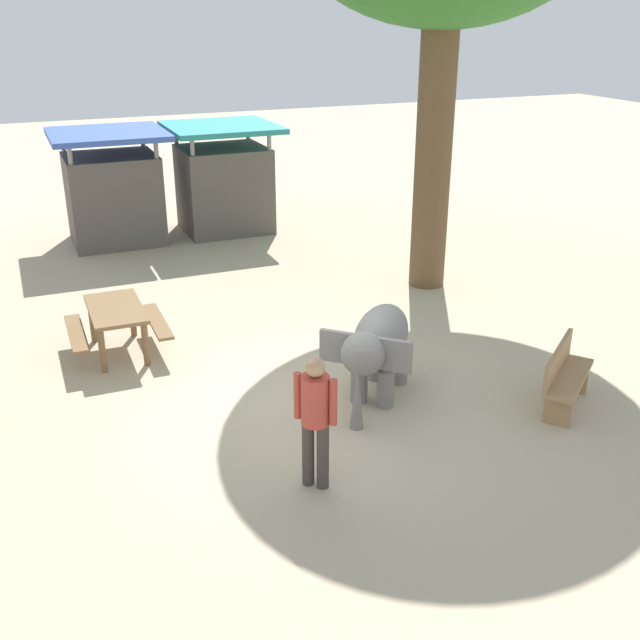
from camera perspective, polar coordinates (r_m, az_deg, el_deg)
ground_plane at (r=10.46m, az=-0.45°, el=-6.41°), size 60.00×60.00×0.00m
elephant at (r=10.29m, az=4.36°, el=-1.90°), size 1.71×1.73×1.28m
person_handler at (r=8.35m, az=-0.36°, el=-7.07°), size 0.39×0.38×1.62m
wooden_bench at (r=10.72m, az=18.03°, el=-4.02°), size 1.34×1.19×0.88m
picnic_table_near at (r=12.13m, az=-15.17°, el=0.10°), size 1.48×1.50×0.78m
market_stall_blue at (r=17.99m, az=-15.39°, el=9.26°), size 2.50×2.50×2.52m
market_stall_teal at (r=18.48m, az=-7.30°, el=10.23°), size 2.50×2.50×2.52m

